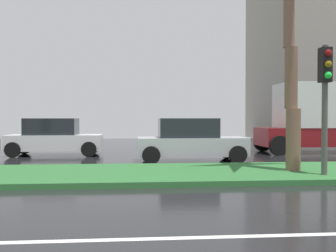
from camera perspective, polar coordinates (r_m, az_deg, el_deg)
ground_plane at (r=12.58m, az=-6.13°, el=-6.95°), size 90.00×42.00×0.10m
near_lane_divider_stripe at (r=5.72m, az=-7.71°, el=-16.25°), size 81.00×0.14×0.01m
median_strip at (r=11.58m, az=-6.24°, el=-7.02°), size 85.50×4.00×0.15m
traffic_signal_median_right at (r=11.59m, az=22.13°, el=5.55°), size 0.28×0.43×3.59m
car_in_traffic_second at (r=18.77m, az=-16.42°, el=-1.65°), size 4.30×2.02×1.72m
car_in_traffic_third at (r=15.50m, az=3.30°, el=-2.18°), size 4.30×2.02×1.72m
box_truck_lead at (r=20.79m, az=21.66°, el=0.57°), size 6.40×2.64×3.46m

